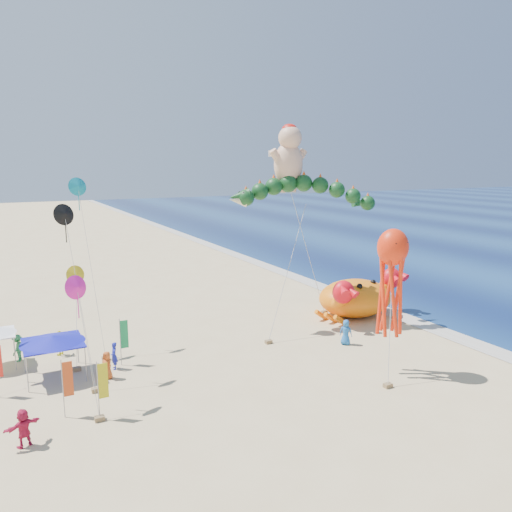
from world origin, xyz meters
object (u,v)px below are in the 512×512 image
at_px(crab_inflatable, 356,297).
at_px(cherub_kite, 289,156).
at_px(canopy_blue, 53,340).
at_px(dragon_kite, 304,197).
at_px(octopus_kite, 392,274).

bearing_deg(crab_inflatable, cherub_kite, 162.56).
relative_size(cherub_kite, canopy_blue, 4.23).
distance_m(crab_inflatable, cherub_kite, 13.50).
relative_size(dragon_kite, canopy_blue, 3.14).
xyz_separation_m(octopus_kite, canopy_blue, (-18.95, 9.09, -4.00)).
distance_m(crab_inflatable, dragon_kite, 10.33).
height_order(dragon_kite, cherub_kite, cherub_kite).
bearing_deg(dragon_kite, canopy_blue, -175.07).
relative_size(dragon_kite, octopus_kite, 1.31).
relative_size(crab_inflatable, octopus_kite, 0.97).
height_order(crab_inflatable, octopus_kite, octopus_kite).
relative_size(dragon_kite, cherub_kite, 0.74).
bearing_deg(cherub_kite, dragon_kite, -71.71).
distance_m(octopus_kite, canopy_blue, 21.40).
xyz_separation_m(crab_inflatable, dragon_kite, (-5.38, 0.28, 8.81)).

